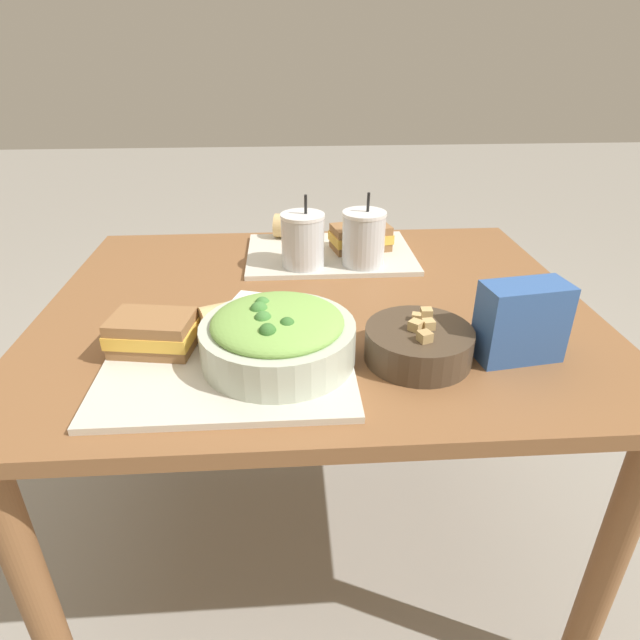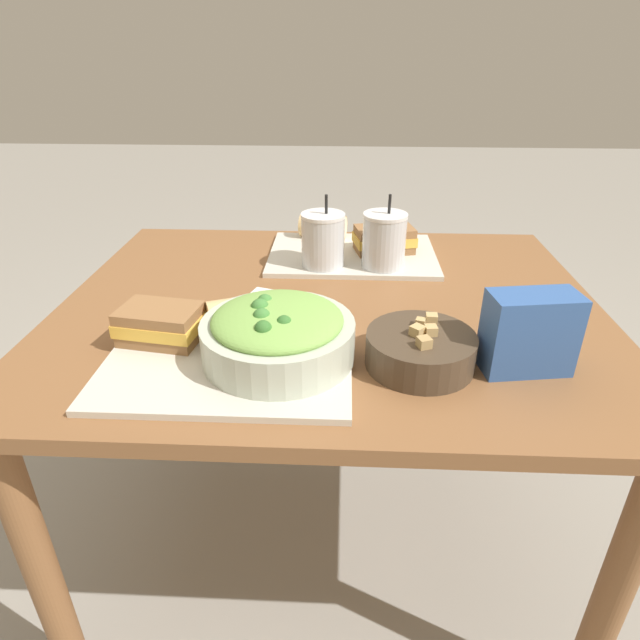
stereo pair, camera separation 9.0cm
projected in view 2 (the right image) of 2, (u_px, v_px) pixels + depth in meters
ground_plane at (327, 531)px, 1.49m from camera, size 12.00×12.00×0.00m
dining_table at (329, 340)px, 1.20m from camera, size 1.15×0.94×0.71m
tray_near at (228, 364)px, 0.92m from camera, size 0.43×0.30×0.01m
tray_far at (352, 255)px, 1.39m from camera, size 0.43×0.30×0.01m
salad_bowl at (278, 333)px, 0.91m from camera, size 0.26×0.26×0.11m
soup_bowl at (420, 349)px, 0.92m from camera, size 0.19×0.19×0.08m
sandwich_near at (161, 324)px, 0.97m from camera, size 0.16×0.12×0.06m
baguette_near at (242, 314)px, 1.01m from camera, size 0.14×0.11×0.07m
sandwich_far at (384, 239)px, 1.38m from camera, size 0.17×0.12×0.06m
baguette_far at (324, 226)px, 1.47m from camera, size 0.14×0.09×0.07m
drink_cup_dark at (323, 242)px, 1.28m from camera, size 0.10×0.10×0.18m
drink_cup_red at (384, 242)px, 1.27m from camera, size 0.10×0.10×0.18m
chip_bag at (529, 333)px, 0.89m from camera, size 0.16×0.09×0.14m
napkin_folded at (274, 299)px, 1.16m from camera, size 0.15×0.12×0.00m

